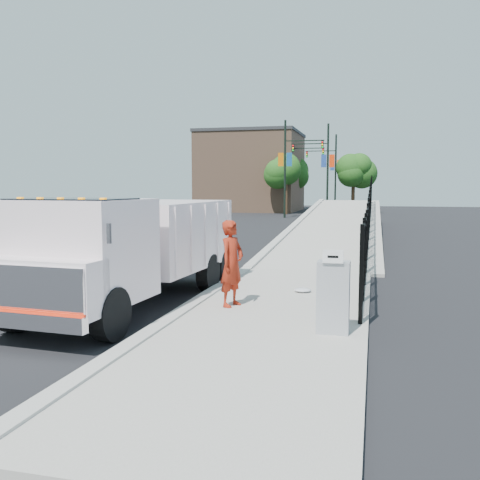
# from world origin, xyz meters

# --- Properties ---
(ground) EXTENTS (120.00, 120.00, 0.00)m
(ground) POSITION_xyz_m (0.00, 0.00, 0.00)
(ground) COLOR black
(ground) RESTS_ON ground
(sidewalk) EXTENTS (3.55, 12.00, 0.12)m
(sidewalk) POSITION_xyz_m (1.93, -2.00, 0.06)
(sidewalk) COLOR #9E998E
(sidewalk) RESTS_ON ground
(curb) EXTENTS (0.30, 12.00, 0.16)m
(curb) POSITION_xyz_m (0.00, -2.00, 0.08)
(curb) COLOR #ADAAA3
(curb) RESTS_ON ground
(ramp) EXTENTS (3.95, 24.06, 3.19)m
(ramp) POSITION_xyz_m (2.12, 16.00, 0.00)
(ramp) COLOR #9E998E
(ramp) RESTS_ON ground
(iron_fence) EXTENTS (0.10, 28.00, 1.80)m
(iron_fence) POSITION_xyz_m (3.55, 12.00, 0.90)
(iron_fence) COLOR black
(iron_fence) RESTS_ON ground
(truck) EXTENTS (2.77, 7.31, 2.46)m
(truck) POSITION_xyz_m (-1.42, -1.23, 1.38)
(truck) COLOR black
(truck) RESTS_ON ground
(worker) EXTENTS (0.63, 0.77, 1.82)m
(worker) POSITION_xyz_m (0.87, -1.15, 1.03)
(worker) COLOR maroon
(worker) RESTS_ON sidewalk
(utility_cabinet) EXTENTS (0.55, 0.40, 1.25)m
(utility_cabinet) POSITION_xyz_m (3.10, -2.71, 0.75)
(utility_cabinet) COLOR gray
(utility_cabinet) RESTS_ON sidewalk
(arrow_sign) EXTENTS (0.35, 0.04, 0.22)m
(arrow_sign) POSITION_xyz_m (3.10, -2.93, 1.48)
(arrow_sign) COLOR white
(arrow_sign) RESTS_ON utility_cabinet
(debris) EXTENTS (0.40, 0.40, 0.10)m
(debris) POSITION_xyz_m (2.13, 0.71, 0.17)
(debris) COLOR silver
(debris) RESTS_ON sidewalk
(light_pole_0) EXTENTS (3.77, 0.22, 8.00)m
(light_pole_0) POSITION_xyz_m (-3.15, 32.03, 4.36)
(light_pole_0) COLOR black
(light_pole_0) RESTS_ON ground
(light_pole_1) EXTENTS (3.77, 0.22, 8.00)m
(light_pole_1) POSITION_xyz_m (-0.55, 35.42, 4.36)
(light_pole_1) COLOR black
(light_pole_1) RESTS_ON ground
(light_pole_2) EXTENTS (3.77, 0.22, 8.00)m
(light_pole_2) POSITION_xyz_m (-3.92, 41.03, 4.36)
(light_pole_2) COLOR black
(light_pole_2) RESTS_ON ground
(light_pole_3) EXTENTS (3.77, 0.22, 8.00)m
(light_pole_3) POSITION_xyz_m (-0.57, 45.50, 4.36)
(light_pole_3) COLOR black
(light_pole_3) RESTS_ON ground
(tree_0) EXTENTS (2.96, 2.96, 5.48)m
(tree_0) POSITION_xyz_m (-4.22, 37.31, 3.96)
(tree_0) COLOR #382314
(tree_0) RESTS_ON ground
(tree_1) EXTENTS (2.69, 2.69, 5.35)m
(tree_1) POSITION_xyz_m (1.76, 40.71, 3.95)
(tree_1) COLOR #382314
(tree_1) RESTS_ON ground
(tree_2) EXTENTS (3.28, 3.28, 5.64)m
(tree_2) POSITION_xyz_m (-4.85, 46.44, 3.97)
(tree_2) COLOR #382314
(tree_2) RESTS_ON ground
(building) EXTENTS (10.00, 10.00, 8.00)m
(building) POSITION_xyz_m (-9.00, 44.00, 4.00)
(building) COLOR #8C664C
(building) RESTS_ON ground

